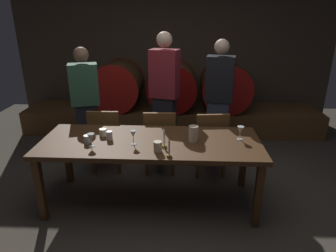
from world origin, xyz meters
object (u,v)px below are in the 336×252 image
Objects in this scene: wine_barrel_right at (225,86)px; cup_far_right at (158,147)px; wine_glass_right at (240,130)px; chair_center at (160,139)px; wine_barrel_center at (173,85)px; cup_center_left at (103,132)px; candle_right at (169,152)px; wine_barrel_left at (118,85)px; dining_table at (151,146)px; cup_far_left at (87,139)px; pitcher at (193,134)px; chair_left at (106,137)px; guest_right at (219,100)px; wine_glass_left at (91,137)px; chair_right at (210,141)px; guest_center at (165,96)px; candle_left at (164,142)px; wine_glass_center at (133,134)px; guest_left at (86,105)px; cup_center_right at (109,135)px.

wine_barrel_right reaches higher than cup_far_right.
chair_center is at bearing 146.64° from wine_glass_right.
cup_center_left is at bearing -107.73° from wine_barrel_center.
wine_barrel_left is at bearing 111.05° from candle_right.
cup_far_left reaches higher than dining_table.
pitcher reaches higher than chair_center.
guest_right is at bearing -162.27° from chair_left.
candle_right is at bearing -121.96° from pitcher.
cup_far_right reaches higher than dining_table.
chair_right is at bearing 32.68° from wine_glass_left.
dining_table is at bearing 65.94° from guest_right.
chair_left and chair_center have the same top height.
guest_center is at bearing 15.45° from guest_right.
wine_glass_right reaches higher than chair_left.
candle_left reaches higher than pitcher.
wine_barrel_right is 4.57× the size of candle_right.
chair_left reaches higher than dining_table.
guest_center reaches higher than wine_glass_center.
guest_left is at bearing -18.98° from chair_right.
candle_left is 2.53× the size of cup_far_left.
chair_center is 0.89m from cup_center_right.
cup_center_right is (-1.29, -1.21, -0.07)m from guest_right.
pitcher is (0.30, -2.28, 0.01)m from wine_barrel_center.
wine_glass_center is (-1.24, -2.39, 0.04)m from wine_barrel_right.
cup_far_right is (0.68, -0.09, -0.05)m from wine_glass_left.
wine_glass_right is (1.97, -0.97, 0.03)m from guest_left.
pitcher reaches higher than chair_right.
wine_barrel_left is at bearing 99.11° from cup_center_right.
chair_center is 1.00× the size of chair_right.
chair_left is 0.54× the size of guest_left.
candle_right is 0.90m from cup_center_left.
dining_table is (-0.16, -2.28, -0.14)m from wine_barrel_center.
cup_center_right is (-0.60, -2.27, -0.02)m from wine_barrel_center.
wine_glass_left is at bearing -170.58° from wine_glass_right.
cup_center_right is (-1.52, -2.27, -0.02)m from wine_barrel_right.
guest_center is 21.67× the size of cup_center_left.
cup_center_right is at bearing 54.06° from guest_right.
wine_barrel_right is 0.55× the size of guest_left.
cup_center_right is (0.14, 0.18, -0.05)m from wine_glass_left.
wine_barrel_center is 5.16× the size of pitcher.
wine_barrel_left is 2.85m from candle_right.
wine_glass_right is (1.76, -2.20, 0.03)m from wine_barrel_left.
wine_glass_right is 0.92m from cup_far_right.
wine_glass_center is (0.64, -2.39, 0.04)m from wine_barrel_left.
wine_barrel_left is 1.88m from wine_barrel_right.
chair_center is at bearing 97.14° from candle_left.
chair_right is 0.52× the size of guest_right.
cup_center_right is at bearing 158.23° from wine_glass_center.
wine_glass_center reaches higher than wine_glass_right.
wine_barrel_center reaches higher than wine_glass_center.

